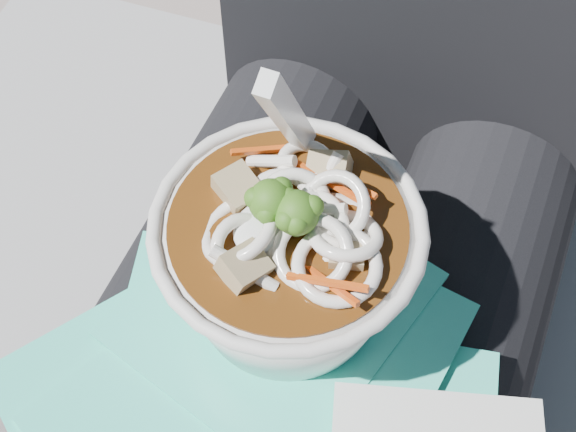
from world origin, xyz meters
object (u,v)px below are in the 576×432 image
at_px(person_body, 345,258).
at_px(plastic_bag, 257,389).
at_px(udon_bowl, 289,255).
at_px(lap, 304,364).
at_px(stone_ledge, 345,358).

height_order(person_body, plastic_bag, person_body).
xyz_separation_m(plastic_bag, udon_bowl, (-0.00, 0.07, 0.07)).
height_order(person_body, udon_bowl, person_body).
relative_size(person_body, plastic_bag, 2.93).
bearing_deg(udon_bowl, plastic_bag, -86.01).
xyz_separation_m(lap, plastic_bag, (-0.01, -0.06, 0.08)).
bearing_deg(stone_ledge, plastic_bag, -92.88).
height_order(lap, udon_bowl, udon_bowl).
distance_m(lap, plastic_bag, 0.11).
relative_size(stone_ledge, plastic_bag, 2.86).
relative_size(lap, plastic_bag, 1.37).
height_order(lap, person_body, person_body).
distance_m(stone_ledge, udon_bowl, 0.49).
distance_m(plastic_bag, udon_bowl, 0.09).
bearing_deg(stone_ledge, person_body, -90.00).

